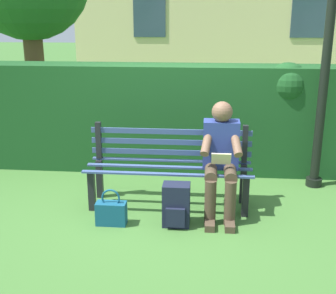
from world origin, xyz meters
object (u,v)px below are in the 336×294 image
at_px(person_seated, 221,156).
at_px(lamp_post, 330,25).
at_px(backpack, 176,205).
at_px(handbag, 111,212).
at_px(park_bench, 170,164).

relative_size(person_seated, lamp_post, 0.35).
xyz_separation_m(backpack, handbag, (0.66, 0.05, -0.09)).
height_order(person_seated, handbag, person_seated).
xyz_separation_m(park_bench, person_seated, (-0.56, 0.19, 0.18)).
height_order(handbag, lamp_post, lamp_post).
distance_m(park_bench, person_seated, 0.62).
relative_size(park_bench, lamp_post, 0.52).
bearing_deg(park_bench, backpack, 102.29).
height_order(park_bench, backpack, park_bench).
relative_size(backpack, handbag, 1.15).
bearing_deg(backpack, lamp_post, -143.06).
relative_size(handbag, lamp_post, 0.11).
xyz_separation_m(person_seated, backpack, (0.44, 0.35, -0.43)).
relative_size(park_bench, backpack, 4.10).
bearing_deg(park_bench, handbag, 47.10).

